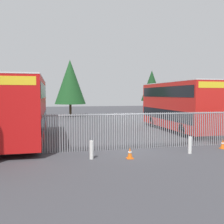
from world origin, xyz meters
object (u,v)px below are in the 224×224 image
bollard_center_front (190,145)px  traffic_cone_by_gate (223,144)px  double_decker_bus_behind_fence_left (176,104)px  bollard_near_left (91,150)px  double_decker_bus_near_gate (25,107)px  traffic_cone_mid_forecourt (130,153)px

bollard_center_front → traffic_cone_by_gate: 2.74m
double_decker_bus_behind_fence_left → traffic_cone_by_gate: double_decker_bus_behind_fence_left is taller
bollard_near_left → bollard_center_front: same height
double_decker_bus_behind_fence_left → bollard_center_front: (-3.49, -8.68, -1.95)m
double_decker_bus_behind_fence_left → bollard_near_left: double_decker_bus_behind_fence_left is taller
double_decker_bus_near_gate → double_decker_bus_behind_fence_left: 13.14m
bollard_center_front → traffic_cone_mid_forecourt: bollard_center_front is taller
bollard_near_left → traffic_cone_by_gate: 8.26m
double_decker_bus_near_gate → bollard_center_front: bearing=-32.0°
double_decker_bus_near_gate → double_decker_bus_behind_fence_left: same height
bollard_near_left → double_decker_bus_behind_fence_left: bearing=43.8°
bollard_near_left → traffic_cone_mid_forecourt: bearing=-10.2°
double_decker_bus_near_gate → bollard_near_left: 7.23m
double_decker_bus_behind_fence_left → bollard_near_left: (-9.07, -8.71, -1.95)m
bollard_near_left → bollard_center_front: bearing=0.3°
bollard_near_left → traffic_cone_mid_forecourt: 1.99m
traffic_cone_by_gate → traffic_cone_mid_forecourt: bearing=-169.8°
double_decker_bus_behind_fence_left → traffic_cone_by_gate: size_ratio=18.32×
double_decker_bus_near_gate → traffic_cone_by_gate: (11.97, -5.09, -2.13)m
double_decker_bus_near_gate → traffic_cone_mid_forecourt: size_ratio=18.32×
double_decker_bus_near_gate → bollard_near_left: size_ratio=11.38×
bollard_near_left → traffic_cone_by_gate: (8.22, 0.78, -0.19)m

